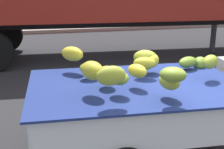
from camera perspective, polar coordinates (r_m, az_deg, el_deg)
The scene contains 1 object.
curb_strip at distance 15.01m, azimuth -4.04°, elevation 8.16°, with size 80.00×0.80×0.16m, color gray.
Camera 1 is at (-2.13, -3.88, 2.58)m, focal length 51.18 mm.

